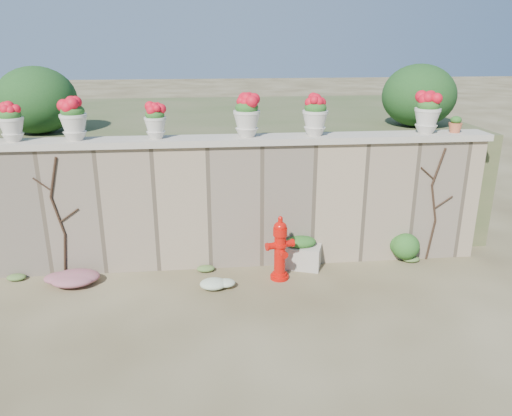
{
  "coord_description": "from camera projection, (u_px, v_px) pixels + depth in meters",
  "views": [
    {
      "loc": [
        -0.46,
        -5.74,
        3.55
      ],
      "look_at": [
        0.3,
        1.4,
        1.08
      ],
      "focal_mm": 35.0,
      "sensor_mm": 36.0,
      "label": 1
    }
  ],
  "objects": [
    {
      "name": "stone_wall",
      "position": [
        235.0,
        205.0,
        7.97
      ],
      "size": [
        8.0,
        0.4,
        2.0
      ],
      "primitive_type": "cube",
      "color": "gray",
      "rests_on": "ground"
    },
    {
      "name": "back_shrub_left",
      "position": [
        37.0,
        100.0,
        8.27
      ],
      "size": [
        1.3,
        1.3,
        1.1
      ],
      "primitive_type": "ellipsoid",
      "color": "#143814",
      "rests_on": "raised_fill"
    },
    {
      "name": "back_shrub_right",
      "position": [
        419.0,
        95.0,
        8.93
      ],
      "size": [
        1.3,
        1.3,
        1.1
      ],
      "primitive_type": "ellipsoid",
      "color": "#143814",
      "rests_on": "raised_fill"
    },
    {
      "name": "urn_pot_2",
      "position": [
        155.0,
        122.0,
        7.41
      ],
      "size": [
        0.33,
        0.33,
        0.51
      ],
      "color": "beige",
      "rests_on": "wall_cap"
    },
    {
      "name": "urn_pot_4",
      "position": [
        315.0,
        116.0,
        7.63
      ],
      "size": [
        0.39,
        0.39,
        0.61
      ],
      "color": "beige",
      "rests_on": "wall_cap"
    },
    {
      "name": "fire_hydrant",
      "position": [
        280.0,
        248.0,
        7.57
      ],
      "size": [
        0.44,
        0.31,
        1.01
      ],
      "rotation": [
        0.0,
        0.0,
        0.27
      ],
      "color": "red",
      "rests_on": "ground"
    },
    {
      "name": "raised_fill",
      "position": [
        225.0,
        159.0,
        10.97
      ],
      "size": [
        9.0,
        6.0,
        2.0
      ],
      "primitive_type": "cube",
      "color": "#384C23",
      "rests_on": "ground"
    },
    {
      "name": "vine_right",
      "position": [
        434.0,
        203.0,
        8.08
      ],
      "size": [
        0.6,
        0.04,
        1.91
      ],
      "color": "black",
      "rests_on": "ground"
    },
    {
      "name": "urn_pot_1",
      "position": [
        73.0,
        119.0,
        7.27
      ],
      "size": [
        0.39,
        0.39,
        0.62
      ],
      "color": "beige",
      "rests_on": "wall_cap"
    },
    {
      "name": "wall_cap",
      "position": [
        234.0,
        140.0,
        7.62
      ],
      "size": [
        8.1,
        0.52,
        0.1
      ],
      "primitive_type": "cube",
      "color": "beige",
      "rests_on": "stone_wall"
    },
    {
      "name": "white_flowers",
      "position": [
        219.0,
        284.0,
        7.36
      ],
      "size": [
        0.52,
        0.42,
        0.19
      ],
      "primitive_type": "ellipsoid",
      "color": "white",
      "rests_on": "ground"
    },
    {
      "name": "magenta_clump",
      "position": [
        72.0,
        277.0,
        7.48
      ],
      "size": [
        0.97,
        0.65,
        0.26
      ],
      "primitive_type": "ellipsoid",
      "color": "#CA2879",
      "rests_on": "ground"
    },
    {
      "name": "urn_pot_3",
      "position": [
        247.0,
        116.0,
        7.52
      ],
      "size": [
        0.41,
        0.41,
        0.64
      ],
      "color": "beige",
      "rests_on": "wall_cap"
    },
    {
      "name": "planter_box",
      "position": [
        300.0,
        253.0,
        8.04
      ],
      "size": [
        0.73,
        0.56,
        0.53
      ],
      "rotation": [
        0.0,
        0.0,
        -0.34
      ],
      "color": "beige",
      "rests_on": "ground"
    },
    {
      "name": "urn_pot_5",
      "position": [
        427.0,
        113.0,
        7.81
      ],
      "size": [
        0.4,
        0.4,
        0.63
      ],
      "color": "beige",
      "rests_on": "wall_cap"
    },
    {
      "name": "ground",
      "position": [
        245.0,
        320.0,
        6.6
      ],
      "size": [
        80.0,
        80.0,
        0.0
      ],
      "primitive_type": "plane",
      "color": "#483C24",
      "rests_on": "ground"
    },
    {
      "name": "green_shrub",
      "position": [
        403.0,
        244.0,
        8.23
      ],
      "size": [
        0.65,
        0.58,
        0.62
      ],
      "primitive_type": "ellipsoid",
      "color": "#1E5119",
      "rests_on": "ground"
    },
    {
      "name": "terracotta_pot",
      "position": [
        455.0,
        125.0,
        7.92
      ],
      "size": [
        0.21,
        0.21,
        0.25
      ],
      "color": "#C15D3B",
      "rests_on": "wall_cap"
    },
    {
      "name": "vine_left",
      "position": [
        59.0,
        216.0,
        7.5
      ],
      "size": [
        0.6,
        0.04,
        1.91
      ],
      "color": "black",
      "rests_on": "ground"
    },
    {
      "name": "urn_pot_0",
      "position": [
        11.0,
        122.0,
        7.2
      ],
      "size": [
        0.36,
        0.36,
        0.56
      ],
      "color": "beige",
      "rests_on": "wall_cap"
    }
  ]
}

